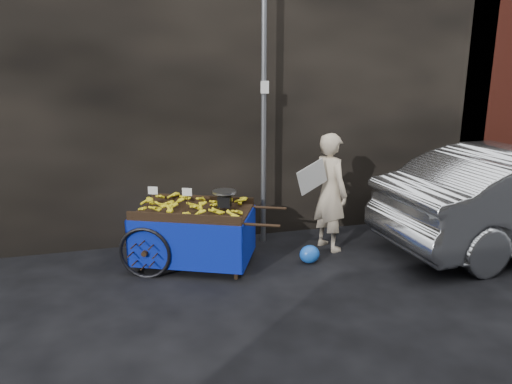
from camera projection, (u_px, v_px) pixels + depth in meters
name	position (u px, v px, depth m)	size (l,w,h in m)	color
ground	(269.00, 276.00, 6.66)	(80.00, 80.00, 0.00)	black
building_wall	(248.00, 77.00, 8.53)	(13.50, 2.00, 5.00)	black
street_pole	(264.00, 114.00, 7.43)	(0.12, 0.10, 4.00)	slate
banana_cart	(190.00, 216.00, 6.86)	(2.33, 1.74, 1.16)	black
vendor	(330.00, 192.00, 7.41)	(0.95, 0.74, 1.77)	#BCA98C
plastic_bag	(310.00, 254.00, 7.04)	(0.29, 0.23, 0.26)	blue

